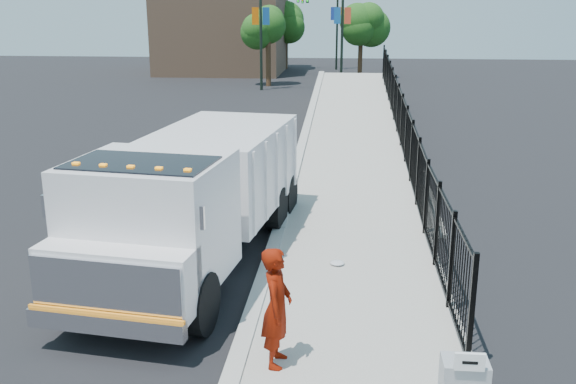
{
  "coord_description": "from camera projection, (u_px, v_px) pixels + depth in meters",
  "views": [
    {
      "loc": [
        1.62,
        -10.94,
        5.43
      ],
      "look_at": [
        0.41,
        2.0,
        1.65
      ],
      "focal_mm": 40.0,
      "sensor_mm": 36.0,
      "label": 1
    }
  ],
  "objects": [
    {
      "name": "light_pole_2",
      "position": [
        273.0,
        20.0,
        50.53
      ],
      "size": [
        3.77,
        0.22,
        8.0
      ],
      "color": "black",
      "rests_on": "ground"
    },
    {
      "name": "curb",
      "position": [
        239.0,
        356.0,
        10.18
      ],
      "size": [
        0.3,
        12.0,
        0.16
      ],
      "primitive_type": "cube",
      "color": "#ADAAA3",
      "rests_on": "ground"
    },
    {
      "name": "ground",
      "position": [
        257.0,
        304.0,
        12.12
      ],
      "size": [
        120.0,
        120.0,
        0.0
      ],
      "primitive_type": "plane",
      "color": "black",
      "rests_on": "ground"
    },
    {
      "name": "light_pole_1",
      "position": [
        338.0,
        22.0,
        43.81
      ],
      "size": [
        3.78,
        0.22,
        8.0
      ],
      "color": "black",
      "rests_on": "ground"
    },
    {
      "name": "building",
      "position": [
        223.0,
        24.0,
        53.88
      ],
      "size": [
        10.0,
        10.0,
        8.0
      ],
      "primitive_type": "cube",
      "color": "#8C664C",
      "rests_on": "ground"
    },
    {
      "name": "truck",
      "position": [
        194.0,
        193.0,
        13.58
      ],
      "size": [
        3.73,
        8.71,
        2.89
      ],
      "rotation": [
        0.0,
        0.0,
        -0.13
      ],
      "color": "black",
      "rests_on": "ground"
    },
    {
      "name": "tree_0",
      "position": [
        268.0,
        28.0,
        44.14
      ],
      "size": [
        2.61,
        2.61,
        5.31
      ],
      "color": "#382314",
      "rests_on": "ground"
    },
    {
      "name": "iron_fence",
      "position": [
        401.0,
        137.0,
        23.02
      ],
      "size": [
        0.1,
        28.0,
        1.8
      ],
      "primitive_type": "cube",
      "color": "black",
      "rests_on": "ground"
    },
    {
      "name": "light_pole_0",
      "position": [
        265.0,
        23.0,
        41.81
      ],
      "size": [
        3.77,
        0.22,
        8.0
      ],
      "color": "black",
      "rests_on": "ground"
    },
    {
      "name": "tree_1",
      "position": [
        361.0,
        26.0,
        48.67
      ],
      "size": [
        2.68,
        2.68,
        5.34
      ],
      "color": "#382314",
      "rests_on": "ground"
    },
    {
      "name": "light_pole_3",
      "position": [
        334.0,
        19.0,
        55.79
      ],
      "size": [
        3.78,
        0.22,
        8.0
      ],
      "color": "black",
      "rests_on": "ground"
    },
    {
      "name": "arrow_sign",
      "position": [
        470.0,
        362.0,
        7.39
      ],
      "size": [
        0.35,
        0.04,
        0.22
      ],
      "primitive_type": "cube",
      "color": "white",
      "rests_on": "utility_cabinet"
    },
    {
      "name": "sidewalk",
      "position": [
        361.0,
        363.0,
        10.02
      ],
      "size": [
        3.55,
        12.0,
        0.12
      ],
      "primitive_type": "cube",
      "color": "#9E998E",
      "rests_on": "ground"
    },
    {
      "name": "debris",
      "position": [
        337.0,
        263.0,
        13.67
      ],
      "size": [
        0.31,
        0.31,
        0.08
      ],
      "primitive_type": "ellipsoid",
      "color": "silver",
      "rests_on": "sidewalk"
    },
    {
      "name": "ramp",
      "position": [
        359.0,
        139.0,
        27.22
      ],
      "size": [
        3.95,
        24.06,
        3.19
      ],
      "primitive_type": "cube",
      "rotation": [
        0.06,
        0.0,
        0.0
      ],
      "color": "#9E998E",
      "rests_on": "ground"
    },
    {
      "name": "worker",
      "position": [
        277.0,
        307.0,
        9.65
      ],
      "size": [
        0.49,
        0.72,
        1.89
      ],
      "primitive_type": "imported",
      "rotation": [
        0.0,
        0.0,
        1.51
      ],
      "color": "#6E1103",
      "rests_on": "sidewalk"
    },
    {
      "name": "tree_2",
      "position": [
        285.0,
        23.0,
        56.38
      ],
      "size": [
        3.32,
        3.32,
        5.66
      ],
      "color": "#382314",
      "rests_on": "ground"
    }
  ]
}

